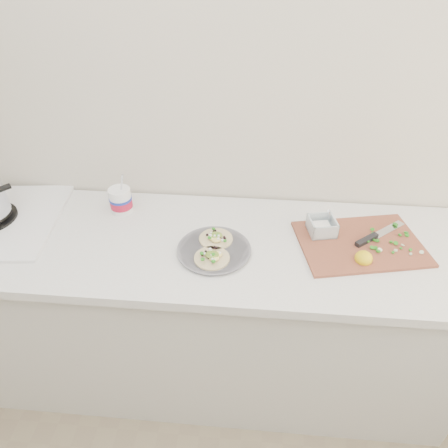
{
  "coord_description": "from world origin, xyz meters",
  "views": [
    {
      "loc": [
        0.29,
        0.2,
        1.91
      ],
      "look_at": [
        0.18,
        1.45,
        0.96
      ],
      "focal_mm": 32.0,
      "sensor_mm": 36.0,
      "label": 1
    }
  ],
  "objects": [
    {
      "name": "counter",
      "position": [
        0.0,
        1.43,
        0.45
      ],
      "size": [
        2.44,
        0.66,
        0.9
      ],
      "color": "beige",
      "rests_on": "ground"
    },
    {
      "name": "cutboard",
      "position": [
        0.71,
        1.46,
        0.92
      ],
      "size": [
        0.53,
        0.42,
        0.07
      ],
      "rotation": [
        0.0,
        0.0,
        0.21
      ],
      "color": "brown",
      "rests_on": "counter"
    },
    {
      "name": "taco_plate",
      "position": [
        0.15,
        1.35,
        0.92
      ],
      "size": [
        0.29,
        0.29,
        0.04
      ],
      "rotation": [
        0.0,
        0.0,
        -0.29
      ],
      "color": "slate",
      "rests_on": "counter"
    },
    {
      "name": "tub",
      "position": [
        -0.28,
        1.59,
        0.97
      ],
      "size": [
        0.1,
        0.1,
        0.22
      ],
      "rotation": [
        0.0,
        0.0,
        0.34
      ],
      "color": "white",
      "rests_on": "counter"
    }
  ]
}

